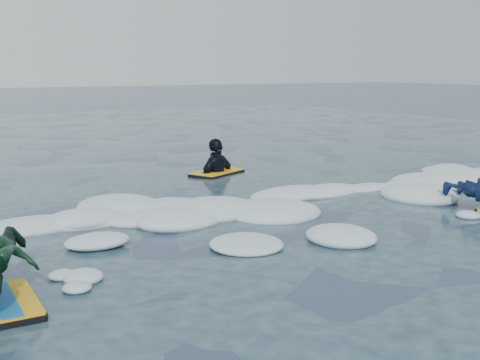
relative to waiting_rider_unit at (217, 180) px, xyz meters
name	(u,v)px	position (x,y,z in m)	size (l,w,h in m)	color
ground	(296,234)	(-1.16, -3.85, 0.09)	(120.00, 120.00, 0.00)	#1B2A41
foam_band	(247,216)	(-1.16, -2.82, 0.09)	(12.00, 3.10, 0.30)	silver
waiting_rider_unit	(217,180)	(0.00, 0.00, 0.00)	(1.14, 0.91, 1.51)	black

